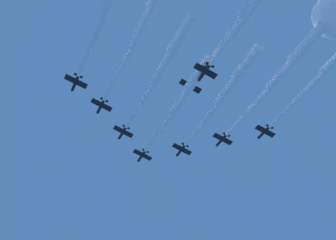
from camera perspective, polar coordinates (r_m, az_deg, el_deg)
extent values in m
cylinder|color=black|center=(220.70, -2.89, -3.96)|extent=(9.10, 2.39, 1.36)
cone|color=#EAB70C|center=(224.62, -3.37, -4.63)|extent=(1.44, 1.43, 1.29)
cylinder|color=black|center=(217.06, -2.43, -3.31)|extent=(0.71, 1.08, 1.02)
ellipsoid|color=black|center=(222.52, -3.05, -4.14)|extent=(1.99, 1.13, 0.86)
cube|color=black|center=(220.25, -2.84, -3.90)|extent=(3.62, 8.37, 2.44)
cube|color=#EAB70C|center=(219.87, -3.73, -3.43)|extent=(2.37, 0.96, 0.29)
cube|color=#EAB70C|center=(220.80, -1.95, -4.33)|extent=(2.37, 0.96, 0.29)
cube|color=black|center=(217.80, -2.52, -3.44)|extent=(1.45, 3.21, 0.97)
cube|color=#EAB70C|center=(218.40, -2.45, -3.26)|extent=(1.46, 0.79, 1.86)
cylinder|color=white|center=(211.50, -1.68, -2.26)|extent=(16.36, 3.59, 1.73)
cylinder|color=white|center=(201.19, -0.05, -0.11)|extent=(16.46, 4.45, 2.60)
cylinder|color=white|center=(191.27, 1.56, 2.36)|extent=(16.55, 5.31, 3.46)
cylinder|color=white|center=(181.91, 3.34, 5.09)|extent=(16.65, 6.17, 4.33)
cylinder|color=black|center=(208.40, -5.04, -1.37)|extent=(9.10, 2.41, 1.36)
cone|color=#EAB70C|center=(212.27, -5.50, -2.13)|extent=(1.44, 1.43, 1.29)
cylinder|color=black|center=(204.81, -4.59, -0.64)|extent=(0.72, 1.08, 1.02)
ellipsoid|color=black|center=(210.21, -5.19, -1.58)|extent=(1.99, 1.13, 0.86)
cube|color=black|center=(207.96, -5.00, -1.30)|extent=(3.64, 8.38, 2.42)
cube|color=#EAB70C|center=(207.78, -5.93, -0.80)|extent=(2.37, 0.97, 0.29)
cube|color=#EAB70C|center=(208.30, -4.05, -1.76)|extent=(2.37, 0.97, 0.29)
cube|color=black|center=(205.54, -4.68, -0.79)|extent=(1.46, 3.21, 0.97)
cube|color=#EAB70C|center=(206.16, -4.60, -0.61)|extent=(1.46, 0.79, 1.86)
cylinder|color=white|center=(199.04, -3.82, 0.62)|extent=(17.28, 3.74, 1.73)
cylinder|color=white|center=(188.37, -2.12, 3.22)|extent=(17.38, 4.60, 2.59)
cylinder|color=white|center=(178.26, -0.41, 6.22)|extent=(17.48, 5.46, 3.46)
cylinder|color=white|center=(168.86, 1.50, 9.56)|extent=(17.58, 6.32, 4.32)
cylinder|color=black|center=(215.49, 1.50, -3.33)|extent=(9.10, 2.52, 1.37)
cone|color=#EAB70C|center=(219.25, 0.95, -4.03)|extent=(1.46, 1.45, 1.30)
cylinder|color=black|center=(212.00, 2.03, -2.65)|extent=(0.73, 1.09, 1.02)
ellipsoid|color=black|center=(217.26, 1.31, -3.52)|extent=(2.00, 1.16, 0.87)
cube|color=black|center=(215.06, 1.55, -3.26)|extent=(3.72, 8.38, 2.51)
cube|color=#EAB70C|center=(214.49, 0.65, -2.79)|extent=(2.37, 0.99, 0.29)
cube|color=#EAB70C|center=(215.78, 2.46, -3.71)|extent=(2.37, 0.99, 0.29)
cube|color=black|center=(212.71, 1.92, -2.79)|extent=(1.49, 3.21, 1.00)
cube|color=#EAB70C|center=(213.34, 1.98, -2.61)|extent=(1.47, 0.83, 1.86)
cylinder|color=white|center=(206.61, 2.89, -1.53)|extent=(16.58, 3.86, 1.74)
cylinder|color=white|center=(196.71, 4.76, 0.76)|extent=(16.69, 4.72, 2.61)
cylinder|color=white|center=(187.24, 6.64, 3.37)|extent=(16.81, 5.58, 3.48)
cylinder|color=white|center=(178.42, 8.71, 6.26)|extent=(16.92, 6.44, 4.35)
cylinder|color=black|center=(197.06, -7.44, 1.58)|extent=(9.10, 2.46, 1.36)
cone|color=#EAB70C|center=(200.85, -7.88, 0.73)|extent=(1.45, 1.44, 1.29)
cylinder|color=black|center=(193.54, -7.02, 2.42)|extent=(0.72, 1.08, 1.02)
ellipsoid|color=black|center=(198.85, -7.57, 1.34)|extent=(2.00, 1.14, 0.86)
cube|color=black|center=(196.62, -7.40, 1.67)|extent=(3.68, 8.40, 2.41)
cube|color=#EAB70C|center=(196.70, -8.39, 2.19)|extent=(2.37, 0.98, 0.29)
cube|color=#EAB70C|center=(196.72, -6.39, 1.18)|extent=(2.37, 0.98, 0.29)
cube|color=black|center=(194.26, -7.10, 2.25)|extent=(1.48, 3.22, 0.96)
cube|color=#EAB70C|center=(194.90, -7.01, 2.43)|extent=(1.47, 0.80, 1.86)
cylinder|color=white|center=(187.54, -6.24, 3.95)|extent=(18.44, 3.99, 1.73)
cylinder|color=white|center=(176.49, -4.49, 7.14)|extent=(18.54, 4.84, 2.59)
cylinder|color=white|center=(166.24, -2.70, 10.84)|extent=(18.65, 5.70, 3.45)
cylinder|color=black|center=(212.88, 6.03, -2.19)|extent=(9.09, 2.28, 1.34)
cone|color=#EAB70C|center=(216.37, 5.37, -2.91)|extent=(1.43, 1.40, 1.28)
cylinder|color=black|center=(209.66, 6.66, -1.48)|extent=(0.70, 1.06, 1.01)
ellipsoid|color=black|center=(214.56, 5.79, -2.38)|extent=(1.98, 1.10, 0.85)
cube|color=black|center=(212.48, 6.10, -2.12)|extent=(3.54, 8.40, 2.26)
cube|color=#EAB70C|center=(211.54, 5.21, -1.64)|extent=(2.36, 0.94, 0.27)
cube|color=#EAB70C|center=(213.58, 6.99, -2.56)|extent=(2.36, 0.94, 0.27)
cube|color=black|center=(210.32, 6.53, -1.63)|extent=(1.42, 3.22, 0.91)
cube|color=#EAB70C|center=(210.97, 6.57, -1.44)|extent=(1.45, 0.74, 1.87)
cylinder|color=white|center=(204.41, 7.77, -0.26)|extent=(17.66, 3.54, 1.71)
cylinder|color=white|center=(194.91, 10.13, 2.25)|extent=(17.75, 4.39, 2.56)
cylinder|color=white|center=(185.96, 12.55, 5.09)|extent=(17.84, 5.24, 3.42)
cylinder|color=white|center=(177.86, 15.22, 8.20)|extent=(17.93, 6.09, 4.27)
cylinder|color=black|center=(184.46, -10.24, 4.13)|extent=(9.10, 2.49, 1.35)
cone|color=#EAB70C|center=(188.19, -10.65, 3.17)|extent=(1.45, 1.43, 1.28)
cylinder|color=black|center=(181.01, -9.85, 5.08)|extent=(0.72, 1.08, 1.01)
ellipsoid|color=black|center=(186.23, -10.35, 3.84)|extent=(2.00, 1.14, 0.85)
cube|color=black|center=(184.03, -10.21, 4.23)|extent=(3.72, 8.43, 2.29)
cube|color=#EAB70C|center=(184.33, -11.28, 4.76)|extent=(2.37, 0.99, 0.28)
cube|color=#EAB70C|center=(183.91, -9.12, 3.72)|extent=(2.37, 0.99, 0.28)
cube|color=black|center=(181.71, -9.93, 4.88)|extent=(1.49, 3.23, 0.92)
cube|color=#EAB70C|center=(182.36, -9.83, 5.07)|extent=(1.47, 0.78, 1.87)
cylinder|color=white|center=(175.37, -9.16, 6.74)|extent=(17.64, 3.94, 1.71)
cylinder|color=white|center=(165.05, -7.58, 10.19)|extent=(17.75, 4.79, 2.57)
cylinder|color=black|center=(210.90, 10.68, -1.30)|extent=(9.09, 2.33, 1.35)
cone|color=#EAB70C|center=(214.14, 9.95, -2.05)|extent=(1.43, 1.42, 1.28)
cylinder|color=black|center=(207.91, 11.38, -0.58)|extent=(0.71, 1.07, 1.01)
ellipsoid|color=black|center=(212.49, 10.40, -1.51)|extent=(1.99, 1.12, 0.86)
cube|color=black|center=(210.52, 10.75, -1.23)|extent=(3.58, 8.38, 2.36)
cube|color=#EAB70C|center=(209.38, 9.87, -0.75)|extent=(2.36, 0.95, 0.28)
cube|color=#EAB70C|center=(211.81, 11.63, -1.69)|extent=(2.36, 0.95, 0.28)
cube|color=black|center=(208.51, 11.23, -0.73)|extent=(1.44, 3.21, 0.94)
cube|color=#EAB70C|center=(209.19, 11.26, -0.55)|extent=(1.46, 0.77, 1.86)
cylinder|color=white|center=(202.64, 12.71, 0.80)|extent=(19.26, 3.82, 1.72)
cylinder|color=white|center=(193.26, 15.55, 3.62)|extent=(19.36, 4.67, 2.58)
cylinder|color=black|center=(187.09, 2.43, 3.68)|extent=(9.09, 2.27, 1.34)
cone|color=#EAB70C|center=(190.43, 1.75, 2.75)|extent=(1.43, 1.40, 1.27)
cylinder|color=black|center=(184.02, 3.10, 4.58)|extent=(0.70, 1.06, 1.01)
ellipsoid|color=black|center=(188.74, 2.19, 3.41)|extent=(1.98, 1.10, 0.85)
cube|color=black|center=(186.70, 2.51, 3.77)|extent=(3.53, 8.40, 2.25)
cube|color=#EAB70C|center=(186.15, 1.47, 4.33)|extent=(2.36, 0.94, 0.27)
cube|color=#EAB70C|center=(187.43, 3.54, 3.24)|extent=(2.36, 0.94, 0.27)
cube|color=black|center=(184.64, 2.96, 4.40)|extent=(1.42, 3.22, 0.90)
cube|color=#EAB70C|center=(185.36, 3.02, 4.58)|extent=(1.45, 0.74, 1.87)
cylinder|color=white|center=(178.76, 4.33, 6.26)|extent=(18.76, 3.63, 1.71)
cylinder|color=white|center=(169.38, 7.04, 9.71)|extent=(18.85, 4.48, 2.56)
cylinder|color=black|center=(177.61, 4.11, 5.35)|extent=(9.10, 2.36, 1.37)
cone|color=#EAB70C|center=(180.81, 3.38, 4.34)|extent=(1.44, 1.44, 1.30)
cylinder|color=black|center=(174.68, 4.84, 6.33)|extent=(0.71, 1.09, 1.03)
ellipsoid|color=black|center=(179.21, 3.85, 5.04)|extent=(1.99, 1.13, 0.87)
cube|color=black|center=(177.24, 4.19, 5.45)|extent=(3.58, 8.34, 2.54)
cube|color=#EAB70C|center=(176.77, 3.11, 6.07)|extent=(2.36, 0.95, 0.30)
cube|color=#EAB70C|center=(177.89, 5.27, 4.86)|extent=(2.36, 0.95, 0.30)
cube|color=black|center=(175.27, 4.69, 6.13)|extent=(1.44, 3.20, 1.01)
cube|color=#EAB70C|center=(176.01, 4.75, 6.31)|extent=(1.46, 0.81, 1.85)
cylinder|color=white|center=(170.32, 6.00, 7.91)|extent=(16.28, 3.53, 1.74)
cylinder|color=white|center=(162.59, 8.53, 11.10)|extent=(16.38, 4.40, 2.61)
sphere|color=white|center=(180.44, 18.13, 10.91)|extent=(15.36, 15.36, 15.36)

